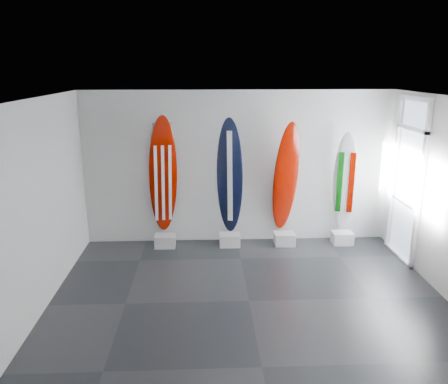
{
  "coord_description": "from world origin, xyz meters",
  "views": [
    {
      "loc": [
        -0.64,
        -6.0,
        3.41
      ],
      "look_at": [
        -0.32,
        1.4,
        1.32
      ],
      "focal_mm": 35.67,
      "sensor_mm": 36.0,
      "label": 1
    }
  ],
  "objects_px": {
    "surfboard_usa": "(163,176)",
    "surfboard_navy": "(230,177)",
    "surfboard_swiss": "(286,178)",
    "surfboard_italy": "(345,182)"
  },
  "relations": [
    {
      "from": "surfboard_usa",
      "to": "surfboard_swiss",
      "type": "relative_size",
      "value": 1.06
    },
    {
      "from": "surfboard_navy",
      "to": "surfboard_swiss",
      "type": "distance_m",
      "value": 1.09
    },
    {
      "from": "surfboard_usa",
      "to": "surfboard_italy",
      "type": "height_order",
      "value": "surfboard_usa"
    },
    {
      "from": "surfboard_usa",
      "to": "surfboard_swiss",
      "type": "height_order",
      "value": "surfboard_usa"
    },
    {
      "from": "surfboard_navy",
      "to": "surfboard_italy",
      "type": "height_order",
      "value": "surfboard_navy"
    },
    {
      "from": "surfboard_swiss",
      "to": "surfboard_italy",
      "type": "xyz_separation_m",
      "value": [
        1.16,
        0.0,
        -0.11
      ]
    },
    {
      "from": "surfboard_usa",
      "to": "surfboard_navy",
      "type": "bearing_deg",
      "value": -11.7
    },
    {
      "from": "surfboard_navy",
      "to": "surfboard_italy",
      "type": "relative_size",
      "value": 1.14
    },
    {
      "from": "surfboard_swiss",
      "to": "surfboard_italy",
      "type": "distance_m",
      "value": 1.17
    },
    {
      "from": "surfboard_usa",
      "to": "surfboard_navy",
      "type": "xyz_separation_m",
      "value": [
        1.27,
        0.0,
        -0.03
      ]
    }
  ]
}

